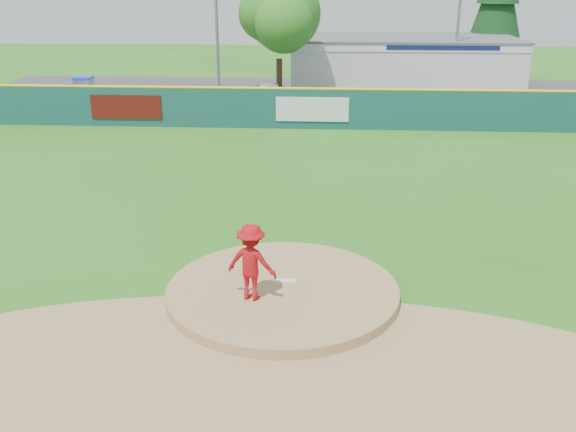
# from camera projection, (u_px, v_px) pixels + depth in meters

# --- Properties ---
(ground) EXTENTS (120.00, 120.00, 0.00)m
(ground) POSITION_uv_depth(u_px,v_px,m) (283.00, 296.00, 15.26)
(ground) COLOR #286B19
(ground) RESTS_ON ground
(pitchers_mound) EXTENTS (5.50, 5.50, 0.50)m
(pitchers_mound) POSITION_uv_depth(u_px,v_px,m) (283.00, 296.00, 15.26)
(pitchers_mound) COLOR #9E774C
(pitchers_mound) RESTS_ON ground
(pitching_rubber) EXTENTS (0.60, 0.15, 0.04)m
(pitching_rubber) POSITION_uv_depth(u_px,v_px,m) (283.00, 281.00, 15.45)
(pitching_rubber) COLOR white
(pitching_rubber) RESTS_ON pitchers_mound
(infield_dirt_arc) EXTENTS (15.40, 15.40, 0.01)m
(infield_dirt_arc) POSITION_uv_depth(u_px,v_px,m) (272.00, 368.00, 12.45)
(infield_dirt_arc) COLOR #9E774C
(infield_dirt_arc) RESTS_ON ground
(parking_lot) EXTENTS (44.00, 16.00, 0.02)m
(parking_lot) POSITION_uv_depth(u_px,v_px,m) (313.00, 97.00, 40.50)
(parking_lot) COLOR #38383A
(parking_lot) RESTS_ON ground
(pitcher) EXTENTS (1.29, 0.95, 1.79)m
(pitcher) POSITION_uv_depth(u_px,v_px,m) (251.00, 262.00, 14.34)
(pitcher) COLOR #AB0E13
(pitcher) RESTS_ON pitchers_mound
(van) EXTENTS (4.32, 2.10, 1.18)m
(van) POSITION_uv_depth(u_px,v_px,m) (276.00, 94.00, 38.14)
(van) COLOR silver
(van) RESTS_ON parking_lot
(pool_building_grp) EXTENTS (15.20, 8.20, 3.31)m
(pool_building_grp) POSITION_uv_depth(u_px,v_px,m) (403.00, 61.00, 44.23)
(pool_building_grp) COLOR silver
(pool_building_grp) RESTS_ON ground
(fence_banners) EXTENTS (12.97, 0.04, 1.20)m
(fence_banners) POSITION_uv_depth(u_px,v_px,m) (218.00, 108.00, 31.93)
(fence_banners) COLOR #53100B
(fence_banners) RESTS_ON ground
(playground_slide) EXTENTS (1.00, 2.82, 1.56)m
(playground_slide) POSITION_uv_depth(u_px,v_px,m) (84.00, 90.00, 38.35)
(playground_slide) COLOR #1B33EA
(playground_slide) RESTS_ON ground
(outfield_fence) EXTENTS (40.00, 0.14, 2.07)m
(outfield_fence) POSITION_uv_depth(u_px,v_px,m) (309.00, 107.00, 31.71)
(outfield_fence) COLOR #154443
(outfield_fence) RESTS_ON ground
(deciduous_tree) EXTENTS (5.60, 5.60, 7.36)m
(deciduous_tree) POSITION_uv_depth(u_px,v_px,m) (279.00, 24.00, 37.16)
(deciduous_tree) COLOR #382314
(deciduous_tree) RESTS_ON ground
(conifer_tree) EXTENTS (4.40, 4.40, 9.50)m
(conifer_tree) POSITION_uv_depth(u_px,v_px,m) (498.00, 0.00, 46.19)
(conifer_tree) COLOR #382314
(conifer_tree) RESTS_ON ground
(light_pole_right) EXTENTS (1.75, 0.25, 10.00)m
(light_pole_right) POSITION_uv_depth(u_px,v_px,m) (460.00, 4.00, 39.89)
(light_pole_right) COLOR gray
(light_pole_right) RESTS_ON ground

